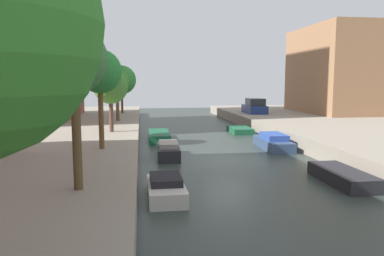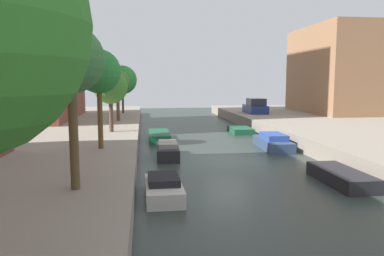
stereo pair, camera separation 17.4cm
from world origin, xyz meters
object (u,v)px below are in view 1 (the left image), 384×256
Objects in this scene: street_tree_3 at (110,87)px; moored_boat_left_4 at (159,136)px; low_block_right at (349,70)px; street_tree_1 at (74,62)px; moored_boat_left_2 at (166,188)px; street_tree_5 at (122,80)px; street_tree_2 at (100,72)px; moored_boat_left_3 at (168,151)px; street_tree_4 at (117,82)px; moored_boat_right_4 at (240,130)px; moored_boat_right_3 at (273,142)px; moored_boat_right_2 at (342,177)px; parked_car at (255,107)px.

moored_boat_left_4 is at bearing 34.86° from street_tree_3.
low_block_right is 2.83× the size of street_tree_3.
street_tree_1 is 1.64× the size of moored_boat_left_2.
street_tree_5 reaches higher than moored_boat_left_2.
moored_boat_left_3 is at bearing 31.12° from street_tree_2.
street_tree_5 is (0.00, 8.00, 0.22)m from street_tree_4.
moored_boat_left_4 is at bearing -55.87° from street_tree_4.
street_tree_3 is 1.17× the size of moored_boat_right_4.
street_tree_1 is at bearing -90.00° from street_tree_3.
moored_boat_left_2 reaches higher than moored_boat_left_4.
moored_boat_left_4 is at bearing 91.85° from moored_boat_left_3.
street_tree_1 is 16.26m from moored_boat_right_3.
parked_car is at bearing 81.60° from moored_boat_right_2.
moored_boat_left_2 is 7.80m from moored_boat_right_2.
parked_car is at bearing 45.44° from moored_boat_left_4.
parked_car is (14.20, -1.84, -2.90)m from street_tree_5.
street_tree_1 is 11.05m from moored_boat_left_3.
street_tree_2 reaches higher than moored_boat_right_3.
moored_boat_right_2 is (7.30, -13.18, -0.01)m from moored_boat_left_4.
moored_boat_right_4 is (10.48, -9.65, -4.33)m from street_tree_5.
street_tree_2 is 1.61× the size of moored_boat_left_2.
street_tree_1 is 1.21× the size of street_tree_3.
street_tree_2 is at bearing -90.00° from street_tree_5.
moored_boat_right_3 is (-0.01, 8.55, 0.13)m from moored_boat_right_2.
street_tree_3 is 6.66m from moored_boat_left_3.
low_block_right is at bearing 59.40° from moored_boat_right_2.
street_tree_5 is at bearing 90.00° from street_tree_3.
moored_boat_right_2 is at bearing -98.40° from parked_car.
moored_boat_right_2 is at bearing 15.19° from street_tree_1.
street_tree_3 is at bearing -136.74° from parked_car.
street_tree_1 is at bearing -110.58° from moored_boat_left_3.
low_block_right is 28.01m from moored_boat_left_3.
street_tree_3 is at bearing -90.00° from street_tree_5.
moored_boat_right_2 is at bearing -45.66° from street_tree_3.
moored_boat_right_4 is (-3.72, -7.80, -1.43)m from parked_car.
moored_boat_left_4 is at bearing 118.98° from moored_boat_right_2.
street_tree_1 reaches higher than moored_boat_left_2.
parked_car reaches higher than moored_boat_right_2.
street_tree_3 reaches higher than moored_boat_right_4.
low_block_right is 11.33m from parked_car.
street_tree_2 is at bearing -90.00° from street_tree_3.
street_tree_4 is 1.07× the size of parked_car.
moored_boat_right_4 is (10.48, 12.04, -4.62)m from street_tree_2.
low_block_right is at bearing 47.29° from street_tree_1.
moored_boat_left_3 is (0.65, 7.49, 0.06)m from moored_boat_left_2.
moored_boat_right_3 is at bearing -58.80° from street_tree_5.
moored_boat_right_4 is at bearing 90.51° from moored_boat_right_2.
street_tree_5 is at bearing 90.00° from street_tree_4.
moored_boat_left_4 is (-21.49, -10.80, -5.33)m from low_block_right.
low_block_right is 31.62m from street_tree_2.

